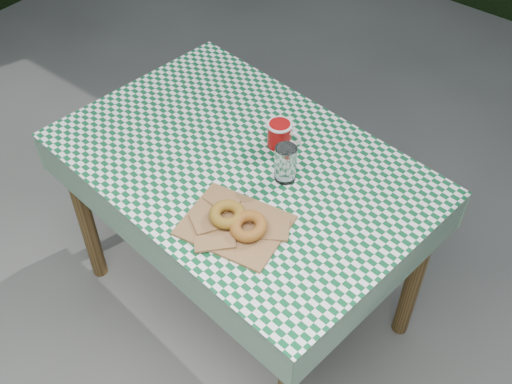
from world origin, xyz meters
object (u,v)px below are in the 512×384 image
Objects in this scene: table at (243,239)px; paper_bag at (235,225)px; coffee_mug at (279,134)px; drinking_glass at (285,163)px.

paper_bag is at bearing -47.96° from table.
table is at bearing -120.03° from coffee_mug.
coffee_mug is at bearing 107.64° from paper_bag.
coffee_mug reaches higher than table.
table is 4.05× the size of paper_bag.
table is 0.47m from paper_bag.
coffee_mug is (-0.12, 0.37, 0.04)m from paper_bag.
coffee_mug is 1.28× the size of drinking_glass.
drinking_glass is (0.15, 0.03, 0.44)m from table.
table is 9.58× the size of drinking_glass.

